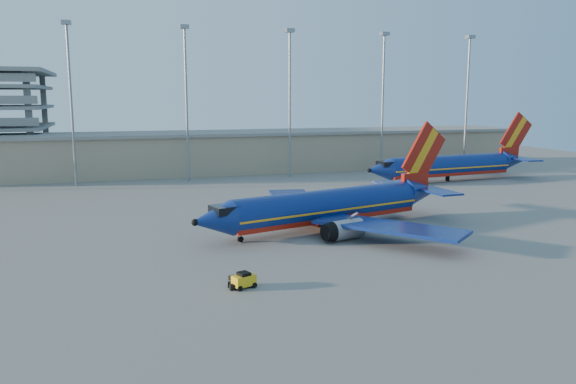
# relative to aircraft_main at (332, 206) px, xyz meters

# --- Properties ---
(ground) EXTENTS (220.00, 220.00, 0.00)m
(ground) POSITION_rel_aircraft_main_xyz_m (-6.81, -1.90, -2.68)
(ground) COLOR slate
(ground) RESTS_ON ground
(terminal_building) EXTENTS (122.00, 16.00, 8.50)m
(terminal_building) POSITION_rel_aircraft_main_xyz_m (3.19, 56.10, 1.64)
(terminal_building) COLOR #9D876C
(terminal_building) RESTS_ON ground
(light_mast_row) EXTENTS (101.60, 1.60, 28.65)m
(light_mast_row) POSITION_rel_aircraft_main_xyz_m (-1.81, 44.10, 14.87)
(light_mast_row) COLOR gray
(light_mast_row) RESTS_ON ground
(aircraft_main) EXTENTS (36.21, 34.34, 12.55)m
(aircraft_main) POSITION_rel_aircraft_main_xyz_m (0.00, 0.00, 0.00)
(aircraft_main) COLOR navy
(aircraft_main) RESTS_ON ground
(aircraft_second) EXTENTS (37.90, 14.69, 12.85)m
(aircraft_second) POSITION_rel_aircraft_main_xyz_m (36.10, 30.02, 0.27)
(aircraft_second) COLOR navy
(aircraft_second) RESTS_ON ground
(baggage_tug) EXTENTS (2.16, 1.72, 1.35)m
(baggage_tug) POSITION_rel_aircraft_main_xyz_m (-14.91, -18.12, -1.98)
(baggage_tug) COLOR yellow
(baggage_tug) RESTS_ON ground
(luggage_pile) EXTENTS (2.27, 3.11, 0.54)m
(luggage_pile) POSITION_rel_aircraft_main_xyz_m (-15.28, -17.54, -2.46)
(luggage_pile) COLOR black
(luggage_pile) RESTS_ON ground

